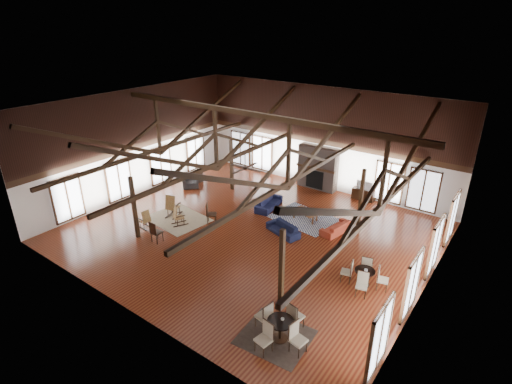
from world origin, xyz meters
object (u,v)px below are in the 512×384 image
Objects in this scene: sofa_navy_front at (283,229)px; cafe_table_far at (364,275)px; sofa_navy_left at (269,203)px; coffee_table at (306,212)px; tv_console at (363,194)px; sofa_orange at (336,227)px; cafe_table_near at (280,326)px; armchair at (190,182)px.

sofa_navy_front is 0.96× the size of cafe_table_far.
sofa_navy_left is 7.62m from cafe_table_far.
cafe_table_far reaches higher than coffee_table.
sofa_navy_front is at bearing 162.04° from cafe_table_far.
sofa_navy_front reaches higher than coffee_table.
sofa_navy_front is 1.89m from coffee_table.
sofa_navy_front is at bearing -104.61° from tv_console.
sofa_navy_left is 4.13m from sofa_orange.
sofa_navy_front is 4.89m from cafe_table_far.
sofa_navy_left is 1.08× the size of cafe_table_far.
cafe_table_near is 4.40m from cafe_table_far.
cafe_table_near reaches higher than coffee_table.
cafe_table_far is 8.10m from tv_console.
coffee_table is 7.79m from armchair.
armchair is 12.66m from cafe_table_far.
tv_console is (-0.41, 4.32, 0.05)m from sofa_orange.
sofa_navy_left is 9.61m from cafe_table_near.
sofa_navy_left is at bearing 155.72° from sofa_navy_front.
tv_console is (-2.02, 11.76, -0.21)m from cafe_table_near.
sofa_navy_front is 7.79m from armchair.
cafe_table_far is 1.49× the size of tv_console.
sofa_navy_left is at bearing -42.49° from armchair.
armchair is at bearing -173.69° from sofa_navy_front.
sofa_navy_front is at bearing -39.27° from sofa_orange.
sofa_navy_left is 2.30m from coffee_table.
sofa_orange is (1.97, 1.65, -0.00)m from sofa_navy_front.
sofa_navy_front is 1.25× the size of coffee_table.
sofa_navy_left is at bearing -163.48° from coffee_table.
coffee_table is 1.15× the size of tv_console.
cafe_table_near is (5.73, -7.70, 0.23)m from sofa_navy_left.
coffee_table is 4.34m from tv_console.
sofa_navy_left is 1.40× the size of coffee_table.
sofa_orange is 1.85m from coffee_table.
sofa_navy_left reaches higher than coffee_table.
tv_console is at bearing 112.45° from cafe_table_far.
sofa_orange is 9.61m from armchair.
coffee_table is (-1.83, 0.22, 0.18)m from sofa_orange.
armchair is (-7.64, 1.51, 0.06)m from sofa_navy_front.
cafe_table_near is at bearing -152.48° from sofa_navy_left.
coffee_table is 8.39m from cafe_table_near.
sofa_navy_left is (-2.15, 1.92, 0.03)m from sofa_navy_front.
sofa_navy_left is at bearing 126.65° from cafe_table_near.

